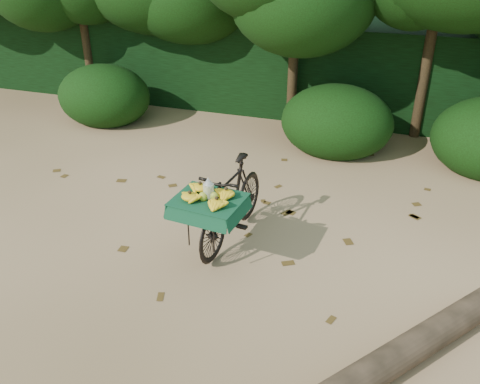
% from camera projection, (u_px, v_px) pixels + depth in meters
% --- Properties ---
extents(ground, '(80.00, 80.00, 0.00)m').
position_uv_depth(ground, '(137.00, 279.00, 5.65)').
color(ground, tan).
rests_on(ground, ground).
extents(vendor_bicycle, '(0.80, 1.81, 1.04)m').
position_uv_depth(vendor_bicycle, '(231.00, 202.00, 6.12)').
color(vendor_bicycle, black).
rests_on(vendor_bicycle, ground).
extents(fallen_log, '(2.65, 3.31, 0.29)m').
position_uv_depth(fallen_log, '(353.00, 384.00, 4.20)').
color(fallen_log, brown).
rests_on(fallen_log, ground).
extents(hedge_backdrop, '(26.00, 1.80, 1.80)m').
position_uv_depth(hedge_backdrop, '(281.00, 63.00, 10.48)').
color(hedge_backdrop, black).
rests_on(hedge_backdrop, ground).
extents(tree_row, '(14.50, 2.00, 4.00)m').
position_uv_depth(tree_row, '(239.00, 12.00, 9.47)').
color(tree_row, black).
rests_on(tree_row, ground).
extents(bush_clumps, '(8.80, 1.70, 0.90)m').
position_uv_depth(bush_clumps, '(279.00, 118.00, 8.88)').
color(bush_clumps, black).
rests_on(bush_clumps, ground).
extents(leaf_litter, '(7.00, 7.30, 0.01)m').
position_uv_depth(leaf_litter, '(163.00, 247.00, 6.19)').
color(leaf_litter, '#4F3715').
rests_on(leaf_litter, ground).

